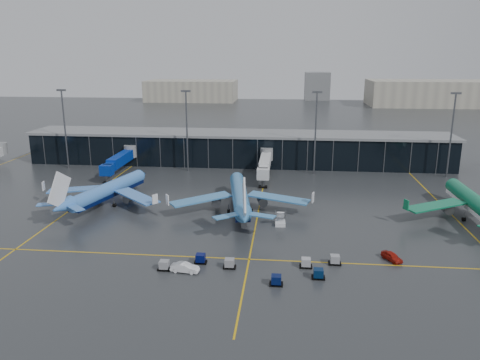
# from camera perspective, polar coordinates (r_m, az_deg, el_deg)

# --- Properties ---
(ground) EXTENTS (600.00, 600.00, 0.00)m
(ground) POSITION_cam_1_polar(r_m,az_deg,el_deg) (101.38, -3.85, -5.85)
(ground) COLOR #282B2D
(ground) RESTS_ON ground
(terminal_pier) EXTENTS (142.00, 17.00, 10.70)m
(terminal_pier) POSITION_cam_1_polar(r_m,az_deg,el_deg) (159.15, -0.21, 3.95)
(terminal_pier) COLOR black
(terminal_pier) RESTS_ON ground
(jet_bridges) EXTENTS (94.00, 27.50, 7.20)m
(jet_bridges) POSITION_cam_1_polar(r_m,az_deg,el_deg) (148.99, -14.51, 2.35)
(jet_bridges) COLOR #595B60
(jet_bridges) RESTS_ON ground
(flood_masts) EXTENTS (203.00, 0.50, 25.50)m
(flood_masts) POSITION_cam_1_polar(r_m,az_deg,el_deg) (145.48, 1.27, 6.25)
(flood_masts) COLOR #595B60
(flood_masts) RESTS_ON ground
(distant_hangars) EXTENTS (260.00, 71.00, 22.00)m
(distant_hangars) POSITION_cam_1_polar(r_m,az_deg,el_deg) (365.98, 11.21, 10.52)
(distant_hangars) COLOR #B2AD99
(distant_hangars) RESTS_ON ground
(taxi_lines) EXTENTS (220.00, 120.00, 0.02)m
(taxi_lines) POSITION_cam_1_polar(r_m,az_deg,el_deg) (110.21, 2.21, -4.07)
(taxi_lines) COLOR gold
(taxi_lines) RESTS_ON ground
(airliner_arkefly) EXTENTS (41.63, 44.95, 11.64)m
(airliner_arkefly) POSITION_cam_1_polar(r_m,az_deg,el_deg) (119.98, -15.75, -0.14)
(airliner_arkefly) COLOR #407CD3
(airliner_arkefly) RESTS_ON ground
(airliner_klm_near) EXTENTS (40.27, 44.29, 12.13)m
(airliner_klm_near) POSITION_cam_1_polar(r_m,az_deg,el_deg) (110.47, -0.05, -0.72)
(airliner_klm_near) COLOR #397DBC
(airliner_klm_near) RESTS_ON ground
(airliner_aer_lingus) EXTENTS (34.76, 39.47, 12.00)m
(airliner_aer_lingus) POSITION_cam_1_polar(r_m,az_deg,el_deg) (117.44, 26.83, -1.46)
(airliner_aer_lingus) COLOR #0D714A
(airliner_aer_lingus) RESTS_ON ground
(baggage_carts) EXTENTS (31.82, 10.36, 1.70)m
(baggage_carts) POSITION_cam_1_polar(r_m,az_deg,el_deg) (82.04, 2.57, -10.50)
(baggage_carts) COLOR black
(baggage_carts) RESTS_ON ground
(mobile_airstair) EXTENTS (2.33, 3.29, 3.45)m
(mobile_airstair) POSITION_cam_1_polar(r_m,az_deg,el_deg) (103.03, 4.93, -5.06)
(mobile_airstair) COLOR white
(mobile_airstair) RESTS_ON ground
(service_van_red) EXTENTS (3.74, 4.77, 1.52)m
(service_van_red) POSITION_cam_1_polar(r_m,az_deg,el_deg) (90.04, 18.02, -8.86)
(service_van_red) COLOR #9B150B
(service_van_red) RESTS_ON ground
(service_van_white) EXTENTS (5.09, 2.27, 1.62)m
(service_van_white) POSITION_cam_1_polar(r_m,az_deg,el_deg) (82.01, -6.74, -10.56)
(service_van_white) COLOR silver
(service_van_white) RESTS_ON ground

